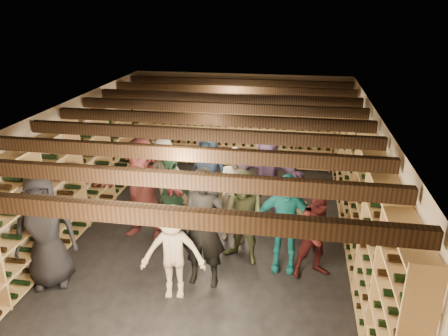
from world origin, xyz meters
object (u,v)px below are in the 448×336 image
crate_stack_left (186,190)px  person_2 (245,218)px  person_1 (204,229)px  person_8 (319,232)px  crate_stack_right (221,199)px  person_6 (209,172)px  person_0 (45,231)px  person_4 (285,223)px  person_7 (235,196)px  person_5 (142,188)px  person_9 (164,175)px  person_10 (171,197)px  crate_loose (295,208)px  person_3 (173,253)px  person_11 (267,174)px

crate_stack_left → person_2: size_ratio=0.32×
person_1 → person_8: 1.79m
crate_stack_right → person_6: (-0.24, -0.12, 0.65)m
person_0 → person_4: person_0 is taller
crate_stack_left → person_7: (1.28, -1.44, 0.63)m
person_5 → person_9: (0.06, 1.11, -0.18)m
crate_stack_left → person_8: person_8 is taller
person_0 → person_6: (1.89, 2.97, -0.09)m
person_10 → person_5: bearing=-161.0°
person_1 → person_7: bearing=81.9°
person_2 → person_5: size_ratio=0.84×
crate_loose → person_3: (-1.72, -3.08, 0.66)m
person_6 → person_9: person_6 is taller
person_1 → person_9: bearing=122.5°
crate_loose → person_0: (-3.69, -3.09, 0.83)m
person_0 → person_2: 3.09m
person_6 → person_4: bearing=-36.5°
person_10 → person_4: bearing=6.3°
crate_loose → person_1: size_ratio=0.26×
person_9 → person_5: bearing=-85.8°
person_1 → crate_stack_left: bearing=112.8°
person_5 → person_6: size_ratio=1.15×
crate_loose → person_11: 0.95m
crate_stack_right → crate_loose: crate_stack_right is taller
crate_stack_left → crate_loose: (2.37, -0.13, -0.17)m
person_0 → person_2: size_ratio=1.14×
crate_stack_right → crate_loose: (1.56, 0.00, -0.08)m
crate_stack_left → crate_stack_right: bearing=-9.4°
person_1 → person_3: bearing=-130.2°
crate_stack_left → crate_loose: crate_stack_left is taller
crate_loose → person_5: 3.22m
person_3 → person_7: (0.64, 1.77, 0.14)m
person_4 → crate_stack_left: bearing=136.0°
crate_stack_left → person_4: person_4 is taller
person_7 → person_8: bearing=-20.1°
crate_stack_left → person_10: 1.69m
person_0 → person_1: (2.35, 0.41, 0.03)m
person_7 → crate_stack_right: bearing=121.3°
crate_loose → person_2: 2.26m
person_10 → crate_stack_left: bearing=118.7°
person_3 → person_7: person_7 is taller
person_0 → person_6: bearing=34.8°
person_8 → person_9: person_8 is taller
person_5 → person_0: bearing=-112.7°
person_6 → person_7: 1.39m
crate_stack_left → person_7: size_ratio=0.29×
crate_stack_left → person_11: bearing=-4.3°
person_0 → person_2: (2.88, 1.11, -0.12)m
person_3 → person_4: size_ratio=0.88×
crate_stack_right → person_0: (-2.13, -3.09, 0.75)m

